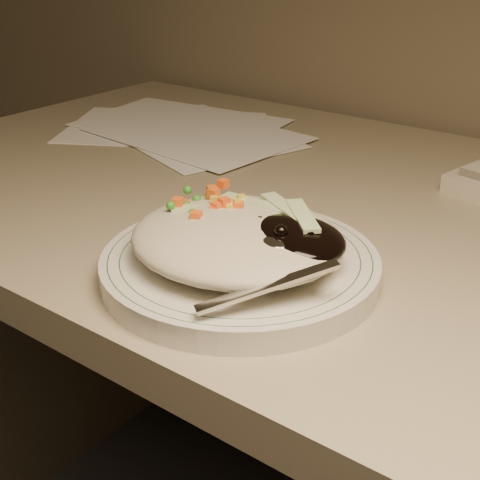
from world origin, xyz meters
The scene contains 5 objects.
desk centered at (0.00, 1.38, 0.54)m, with size 1.40×0.70×0.74m.
plate centered at (-0.05, 1.17, 0.75)m, with size 0.25×0.25×0.02m, color silver.
plate_rim centered at (-0.05, 1.17, 0.76)m, with size 0.24×0.24×0.00m.
meal centered at (-0.05, 1.17, 0.78)m, with size 0.21×0.19×0.05m.
papers centered at (-0.41, 1.50, 0.74)m, with size 0.42×0.33×0.00m.
Camera 1 is at (0.27, 0.75, 1.03)m, focal length 50.00 mm.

